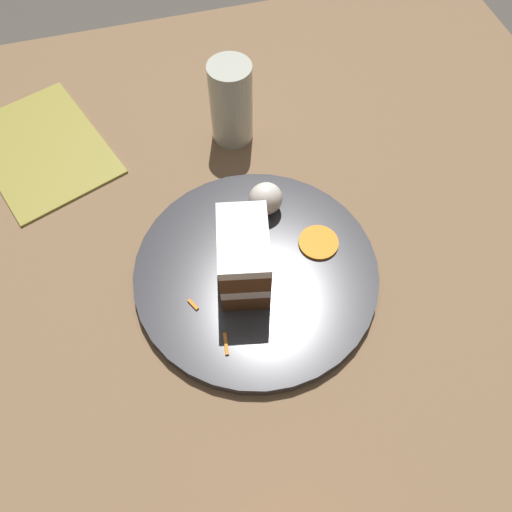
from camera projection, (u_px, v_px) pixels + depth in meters
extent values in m
plane|color=#4C4742|center=(293.00, 268.00, 0.68)|extent=(6.00, 6.00, 0.00)
cube|color=#846647|center=(293.00, 262.00, 0.67)|extent=(1.01, 1.08, 0.03)
cylinder|color=#333338|center=(256.00, 272.00, 0.63)|extent=(0.31, 0.31, 0.02)
cube|color=brown|center=(244.00, 270.00, 0.60)|extent=(0.07, 0.10, 0.03)
cube|color=white|center=(244.00, 261.00, 0.58)|extent=(0.07, 0.10, 0.02)
cube|color=brown|center=(243.00, 250.00, 0.56)|extent=(0.07, 0.10, 0.03)
cube|color=white|center=(243.00, 239.00, 0.54)|extent=(0.07, 0.10, 0.01)
ellipsoid|color=white|center=(266.00, 199.00, 0.65)|extent=(0.04, 0.04, 0.05)
cylinder|color=orange|center=(317.00, 239.00, 0.64)|extent=(0.05, 0.05, 0.00)
cube|color=orange|center=(270.00, 193.00, 0.68)|extent=(0.01, 0.01, 0.00)
cube|color=orange|center=(226.00, 344.00, 0.57)|extent=(0.01, 0.03, 0.00)
cube|color=orange|center=(251.00, 222.00, 0.65)|extent=(0.02, 0.02, 0.00)
cube|color=orange|center=(193.00, 305.00, 0.59)|extent=(0.01, 0.02, 0.00)
cylinder|color=beige|center=(231.00, 103.00, 0.70)|extent=(0.06, 0.06, 0.13)
cylinder|color=silver|center=(232.00, 124.00, 0.74)|extent=(0.05, 0.05, 0.04)
cube|color=#9E933D|center=(42.00, 148.00, 0.74)|extent=(0.23, 0.27, 0.00)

